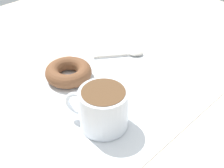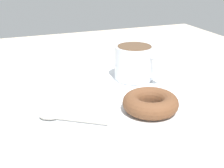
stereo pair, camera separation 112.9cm
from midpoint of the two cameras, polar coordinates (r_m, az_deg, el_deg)
name	(u,v)px [view 2 (the right image)]	position (r cm, az deg, el deg)	size (l,w,h in cm)	color
ground_plane	(101,99)	(38.28, -33.09, -53.84)	(120.00, 120.00, 2.00)	beige
napkin	(112,93)	(36.54, -28.09, -54.49)	(35.06, 35.06, 0.30)	white
coffee_cup	(135,62)	(34.05, -10.48, -41.48)	(9.14, 11.43, 7.95)	silver
donut	(151,103)	(33.04, -14.99, -71.16)	(10.58, 10.58, 3.20)	brown
spoon	(58,117)	(39.76, -69.26, -57.99)	(11.37, 8.41, 0.90)	#B7B2A8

